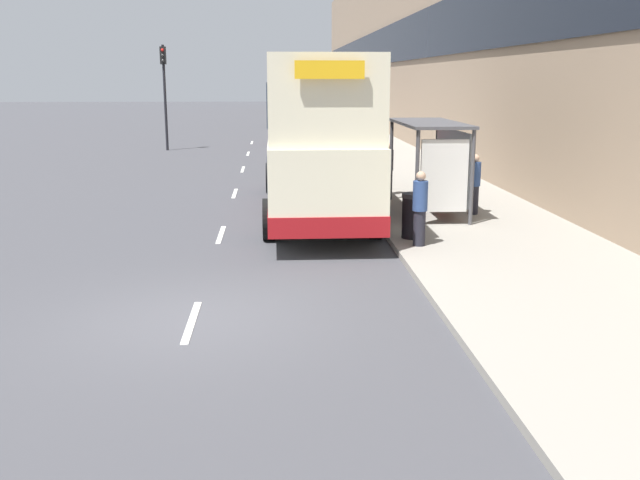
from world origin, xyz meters
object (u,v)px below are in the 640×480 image
Objects in this scene: car_1 at (286,108)px; litter_bin at (413,215)px; bus_shelter at (437,150)px; pedestrian_1 at (454,168)px; pedestrian_3 at (388,169)px; pedestrian_2 at (420,208)px; car_2 at (280,110)px; traffic_light_far_kerb at (164,81)px; car_0 at (300,129)px; double_decker_bus_near at (314,133)px; car_3 at (290,116)px; pedestrian_at_shelter at (474,184)px.

car_1 is 4.11× the size of litter_bin.
pedestrian_1 is at bearing 65.57° from bus_shelter.
car_1 is 2.62× the size of pedestrian_3.
pedestrian_1 is 1.11× the size of pedestrian_2.
bus_shelter is 1.00× the size of car_2.
traffic_light_far_kerb is at bearing 110.74° from pedestrian_2.
pedestrian_2 is (-2.35, -6.31, -0.09)m from pedestrian_1.
litter_bin is (1.69, -26.26, -0.22)m from car_0.
double_decker_bus_near is at bearing -162.00° from pedestrian_1.
pedestrian_1 reaches higher than car_2.
car_0 reaches higher than car_3.
car_3 is 36.47m from pedestrian_1.
bus_shelter is 3.47m from double_decker_bus_near.
bus_shelter is at bearing 167.36° from pedestrian_at_shelter.
bus_shelter is at bearing 72.26° from pedestrian_2.
pedestrian_at_shelter is 4.26m from pedestrian_2.
car_3 is at bearing 92.58° from litter_bin.
pedestrian_2 is 1.58× the size of litter_bin.
car_1 is 2.35× the size of pedestrian_1.
car_0 is 31.23m from car_1.
double_decker_bus_near is at bearing 112.95° from pedestrian_2.
traffic_light_far_kerb is (-8.94, 23.60, 2.68)m from pedestrian_2.
traffic_light_far_kerb reaches higher than litter_bin.
car_0 is 0.99× the size of car_3.
pedestrian_1 is at bearing -83.36° from car_3.
pedestrian_1 is (4.32, -51.97, 0.20)m from car_1.
car_3 is 42.57m from pedestrian_2.
double_decker_bus_near is (-3.30, 1.02, 0.41)m from bus_shelter.
pedestrian_1 is at bearing -21.87° from pedestrian_3.
car_1 is at bearing 90.54° from car_0.
double_decker_bus_near is 6.87× the size of pedestrian_at_shelter.
car_1 is at bearing 78.64° from traffic_light_far_kerb.
traffic_light_far_kerb reaches higher than pedestrian_1.
pedestrian_2 is 25.38m from traffic_light_far_kerb.
car_0 is 21.13m from pedestrian_1.
car_2 is at bearing 77.62° from traffic_light_far_kerb.
bus_shelter is 2.81m from pedestrian_1.
car_1 reaches higher than car_3.
car_2 is 48.82m from pedestrian_at_shelter.
pedestrian_at_shelter is (1.00, -0.22, -0.90)m from bus_shelter.
car_2 is (-0.69, -6.07, -0.01)m from car_1.
car_1 is at bearing 90.35° from car_3.
car_0 is 2.30× the size of pedestrian_2.
double_decker_bus_near is at bearing 116.94° from litter_bin.
bus_shelter is 4.15m from pedestrian_2.
double_decker_bus_near is at bearing -69.84° from traffic_light_far_kerb.
car_3 is 20.40m from traffic_light_far_kerb.
pedestrian_1 is at bearing -79.03° from car_0.
pedestrian_at_shelter is (4.30, -1.24, -1.31)m from double_decker_bus_near.
double_decker_bus_near is 5.45m from pedestrian_2.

